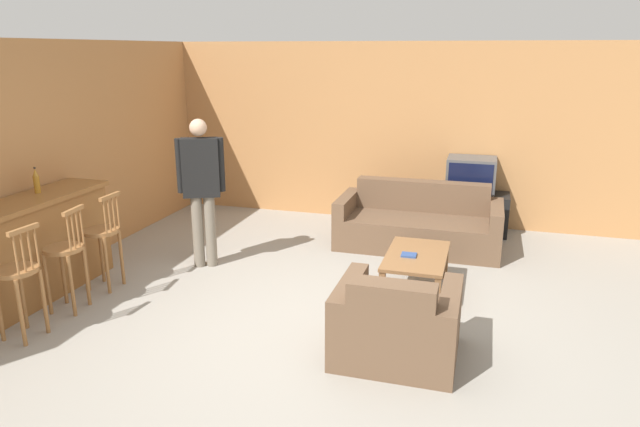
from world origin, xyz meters
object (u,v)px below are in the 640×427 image
(armchair_near, at_px, (396,326))
(bar_chair_far, at_px, (103,239))
(book_on_table, at_px, (409,255))
(person_by_window, at_px, (201,184))
(bar_chair_near, at_px, (19,280))
(couch_far, at_px, (419,225))
(tv_unit, at_px, (468,212))
(coffee_table, at_px, (416,260))
(tv, at_px, (471,175))
(bottle, at_px, (36,181))
(bar_chair_mid, at_px, (66,257))

(armchair_near, bearing_deg, bar_chair_far, 170.06)
(book_on_table, distance_m, person_by_window, 2.49)
(bar_chair_near, xyz_separation_m, couch_far, (3.06, 3.47, -0.27))
(tv_unit, height_order, person_by_window, person_by_window)
(tv_unit, bearing_deg, coffee_table, -100.71)
(armchair_near, bearing_deg, person_by_window, 149.87)
(tv, distance_m, bottle, 5.40)
(bottle, height_order, person_by_window, person_by_window)
(tv, height_order, book_on_table, tv)
(bar_chair_far, relative_size, bottle, 3.87)
(bar_chair_far, distance_m, tv_unit, 4.82)
(armchair_near, distance_m, tv_unit, 3.72)
(couch_far, distance_m, tv_unit, 1.02)
(bottle, relative_size, person_by_window, 0.16)
(coffee_table, bearing_deg, armchair_near, -89.46)
(armchair_near, bearing_deg, tv, 83.42)
(couch_far, bearing_deg, person_by_window, -148.82)
(tv, xyz_separation_m, bottle, (-4.27, -3.29, 0.36))
(armchair_near, distance_m, coffee_table, 1.38)
(bar_chair_near, xyz_separation_m, bottle, (-0.61, 1.00, 0.62))
(bar_chair_mid, xyz_separation_m, coffee_table, (3.22, 1.38, -0.19))
(bottle, height_order, book_on_table, bottle)
(coffee_table, bearing_deg, bar_chair_mid, -156.78)
(couch_far, height_order, book_on_table, couch_far)
(coffee_table, distance_m, tv, 2.40)
(couch_far, bearing_deg, tv, 54.07)
(couch_far, relative_size, tv, 3.17)
(tv_unit, height_order, tv, tv)
(bar_chair_mid, bearing_deg, bottle, 146.03)
(armchair_near, distance_m, tv, 3.76)
(bar_chair_mid, xyz_separation_m, book_on_table, (3.15, 1.31, -0.11))
(bar_chair_far, height_order, bottle, bottle)
(bottle, bearing_deg, couch_far, 33.90)
(armchair_near, relative_size, person_by_window, 0.57)
(bar_chair_near, xyz_separation_m, bar_chair_far, (0.00, 1.16, 0.00))
(bar_chair_mid, xyz_separation_m, tv_unit, (3.66, 3.70, -0.27))
(book_on_table, xyz_separation_m, person_by_window, (-2.43, 0.15, 0.56))
(person_by_window, bearing_deg, bottle, -141.71)
(bar_chair_mid, xyz_separation_m, person_by_window, (0.72, 1.46, 0.44))
(bar_chair_far, bearing_deg, tv_unit, 40.59)
(armchair_near, height_order, bottle, bottle)
(tv_unit, bearing_deg, bar_chair_far, -139.41)
(bar_chair_far, height_order, armchair_near, bar_chair_far)
(bar_chair_far, xyz_separation_m, book_on_table, (3.15, 0.74, -0.11))
(coffee_table, height_order, person_by_window, person_by_window)
(bottle, distance_m, person_by_window, 1.70)
(bar_chair_mid, relative_size, tv_unit, 0.98)
(coffee_table, bearing_deg, person_by_window, 178.18)
(person_by_window, bearing_deg, armchair_near, -30.13)
(bar_chair_far, distance_m, book_on_table, 3.23)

